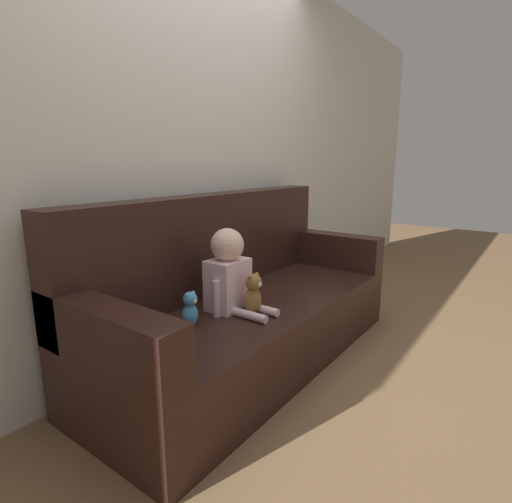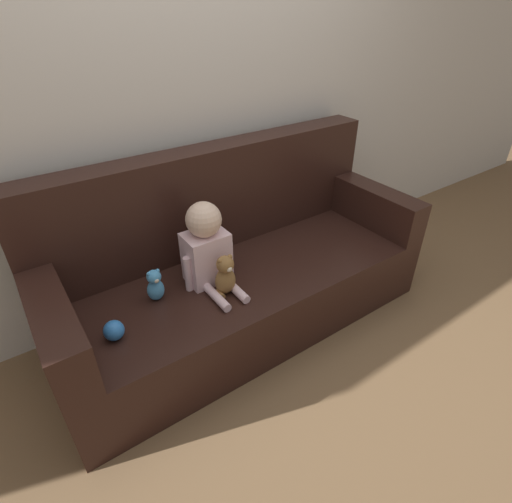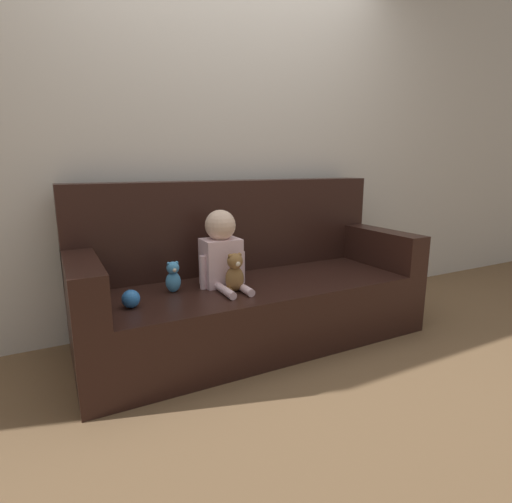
# 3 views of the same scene
# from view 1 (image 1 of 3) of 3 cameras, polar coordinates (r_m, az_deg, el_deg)

# --- Properties ---
(ground_plane) EXTENTS (12.00, 12.00, 0.00)m
(ground_plane) POSITION_cam_1_polar(r_m,az_deg,el_deg) (2.53, -0.29, -15.03)
(ground_plane) COLOR brown
(wall_back) EXTENTS (8.00, 0.05, 2.60)m
(wall_back) POSITION_cam_1_polar(r_m,az_deg,el_deg) (2.57, -9.57, 15.28)
(wall_back) COLOR silver
(wall_back) RESTS_ON ground_plane
(couch) EXTENTS (2.11, 0.82, 0.99)m
(couch) POSITION_cam_1_polar(r_m,az_deg,el_deg) (2.44, -1.74, -7.59)
(couch) COLOR black
(couch) RESTS_ON ground_plane
(person_baby) EXTENTS (0.29, 0.38, 0.45)m
(person_baby) POSITION_cam_1_polar(r_m,az_deg,el_deg) (2.15, -3.87, -3.09)
(person_baby) COLOR silver
(person_baby) RESTS_ON couch
(teddy_bear_brown) EXTENTS (0.13, 0.10, 0.22)m
(teddy_bear_brown) POSITION_cam_1_polar(r_m,az_deg,el_deg) (2.11, -0.43, -6.27)
(teddy_bear_brown) COLOR olive
(teddy_bear_brown) RESTS_ON couch
(plush_toy_side) EXTENTS (0.09, 0.08, 0.18)m
(plush_toy_side) POSITION_cam_1_polar(r_m,az_deg,el_deg) (1.99, -9.40, -8.15)
(plush_toy_side) COLOR #4C9EDB
(plush_toy_side) RESTS_ON couch
(toy_ball) EXTENTS (0.09, 0.09, 0.09)m
(toy_ball) POSITION_cam_1_polar(r_m,az_deg,el_deg) (1.75, -12.11, -12.84)
(toy_ball) COLOR #337FDB
(toy_ball) RESTS_ON couch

